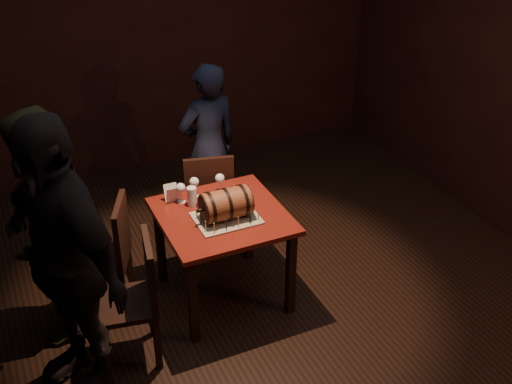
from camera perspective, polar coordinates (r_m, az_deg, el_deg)
room_shell at (r=4.24m, az=-0.93°, el=4.65°), size 5.04×5.04×2.80m
pub_table at (r=4.73m, az=-3.01°, el=-3.08°), size 0.90×0.90×0.75m
cake_board at (r=4.60m, az=-2.65°, el=-2.34°), size 0.45×0.35×0.01m
barrel_cake at (r=4.54m, az=-2.69°, el=-1.10°), size 0.40×0.24×0.24m
birthday_candles at (r=4.58m, az=-2.66°, el=-1.84°), size 0.40×0.30×0.09m
wine_glass_left at (r=4.77m, az=-6.71°, el=0.30°), size 0.07×0.07×0.16m
wine_glass_mid at (r=4.84m, az=-5.51°, el=0.83°), size 0.07×0.07×0.16m
wine_glass_right at (r=4.87m, az=-3.24°, el=1.15°), size 0.07×0.07×0.16m
pint_of_ale at (r=4.75m, az=-5.72°, el=-0.43°), size 0.07×0.07×0.15m
menu_card at (r=4.82m, az=-7.49°, el=-0.17°), size 0.10×0.05×0.13m
chair_back at (r=5.33m, az=-4.24°, el=-0.39°), size 0.48×0.48×0.93m
chair_left_rear at (r=4.78m, az=-12.82°, el=-5.17°), size 0.52×0.52×0.93m
chair_left_front at (r=4.36m, az=-10.54°, el=-8.89°), size 0.46×0.46×0.93m
person_back at (r=5.61m, az=-4.23°, el=4.02°), size 0.59×0.43×1.51m
person_left_rear at (r=4.53m, az=-18.30°, el=-3.19°), size 0.93×1.02×1.70m
person_left_front at (r=4.00m, az=-16.75°, el=-5.87°), size 0.87×1.22×1.92m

